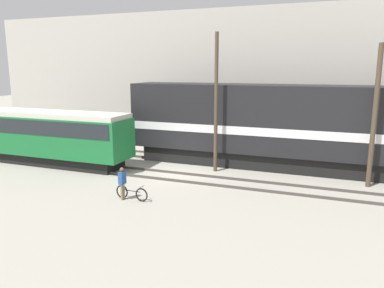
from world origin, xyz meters
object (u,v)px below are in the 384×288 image
object	(u,v)px
bicycle	(132,193)
person	(122,180)
freight_locomotive	(282,125)
streetcar	(52,134)
utility_pole_center	(374,117)
utility_pole_left	(216,104)

from	to	relation	value
bicycle	person	xyz separation A→B (m)	(-0.41, -0.12, 0.61)
freight_locomotive	person	world-z (taller)	freight_locomotive
streetcar	person	xyz separation A→B (m)	(7.61, -4.18, -1.00)
utility_pole_center	utility_pole_left	bearing A→B (deg)	180.00
bicycle	utility_pole_left	bearing A→B (deg)	70.64
streetcar	person	bearing A→B (deg)	-28.80
freight_locomotive	utility_pole_left	size ratio (longest dim) A/B	2.33
streetcar	person	size ratio (longest dim) A/B	6.72
freight_locomotive	utility_pole_center	world-z (taller)	utility_pole_center
utility_pole_center	streetcar	bearing A→B (deg)	-173.49
person	freight_locomotive	bearing A→B (deg)	54.04
freight_locomotive	person	bearing A→B (deg)	-125.96
utility_pole_left	streetcar	bearing A→B (deg)	-168.26
streetcar	utility_pole_center	distance (m)	18.78
bicycle	utility_pole_center	world-z (taller)	utility_pole_center
utility_pole_left	bicycle	bearing A→B (deg)	-109.36
streetcar	person	distance (m)	8.74
utility_pole_left	utility_pole_center	world-z (taller)	utility_pole_left
person	utility_pole_left	xyz separation A→B (m)	(2.59, 6.30, 3.10)
streetcar	utility_pole_left	distance (m)	10.62
streetcar	utility_pole_center	size ratio (longest dim) A/B	1.44
freight_locomotive	bicycle	distance (m)	10.34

